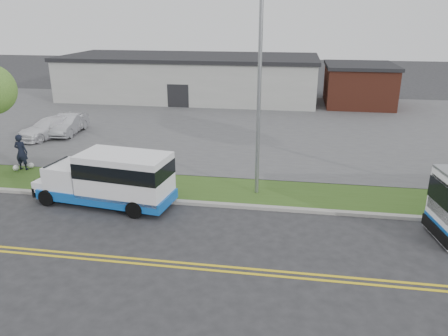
% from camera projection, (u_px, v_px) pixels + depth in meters
% --- Properties ---
extents(ground, '(140.00, 140.00, 0.00)m').
position_uv_depth(ground, '(182.00, 214.00, 19.13)').
color(ground, '#28282B').
rests_on(ground, ground).
extents(lane_line_north, '(70.00, 0.12, 0.01)m').
position_uv_depth(lane_line_north, '(156.00, 260.00, 15.55)').
color(lane_line_north, yellow).
rests_on(lane_line_north, ground).
extents(lane_line_south, '(70.00, 0.12, 0.01)m').
position_uv_depth(lane_line_south, '(153.00, 265.00, 15.27)').
color(lane_line_south, yellow).
rests_on(lane_line_south, ground).
extents(curb, '(80.00, 0.30, 0.15)m').
position_uv_depth(curb, '(188.00, 203.00, 20.13)').
color(curb, '#9E9B93').
rests_on(curb, ground).
extents(verge, '(80.00, 3.30, 0.10)m').
position_uv_depth(verge, '(197.00, 189.00, 21.81)').
color(verge, '#35531B').
rests_on(verge, ground).
extents(parking_lot, '(80.00, 25.00, 0.10)m').
position_uv_depth(parking_lot, '(235.00, 123.00, 34.93)').
color(parking_lot, '#4C4C4F').
rests_on(parking_lot, ground).
extents(commercial_building, '(25.40, 10.40, 4.35)m').
position_uv_depth(commercial_building, '(190.00, 77.00, 44.42)').
color(commercial_building, '#9E9E99').
rests_on(commercial_building, ground).
extents(brick_wing, '(6.30, 7.30, 3.90)m').
position_uv_depth(brick_wing, '(359.00, 85.00, 41.08)').
color(brick_wing, brown).
rests_on(brick_wing, ground).
extents(streetlight_near, '(0.35, 1.53, 9.50)m').
position_uv_depth(streetlight_near, '(259.00, 87.00, 19.47)').
color(streetlight_near, gray).
rests_on(streetlight_near, verge).
extents(shuttle_bus, '(6.70, 2.93, 2.49)m').
position_uv_depth(shuttle_bus, '(112.00, 178.00, 19.67)').
color(shuttle_bus, '#1053B2').
rests_on(shuttle_bus, ground).
extents(pedestrian, '(0.75, 0.50, 2.02)m').
position_uv_depth(pedestrian, '(21.00, 152.00, 24.01)').
color(pedestrian, black).
rests_on(pedestrian, verge).
extents(parked_car_a, '(1.79, 4.35, 1.40)m').
position_uv_depth(parked_car_a, '(68.00, 124.00, 31.37)').
color(parked_car_a, '#A2A3A9').
rests_on(parked_car_a, parking_lot).
extents(parked_car_b, '(3.66, 5.00, 1.35)m').
position_uv_depth(parked_car_b, '(50.00, 128.00, 30.51)').
color(parked_car_b, white).
rests_on(parked_car_b, parking_lot).
extents(grocery_bag_left, '(0.32, 0.32, 0.32)m').
position_uv_depth(grocery_bag_left, '(16.00, 168.00, 24.10)').
color(grocery_bag_left, white).
rests_on(grocery_bag_left, verge).
extents(grocery_bag_right, '(0.32, 0.32, 0.32)m').
position_uv_depth(grocery_bag_right, '(31.00, 165.00, 24.48)').
color(grocery_bag_right, white).
rests_on(grocery_bag_right, verge).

